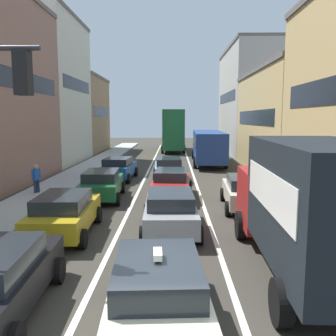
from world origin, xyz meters
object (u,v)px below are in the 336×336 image
at_px(sedan_left_lane_third, 102,184).
at_px(coupe_centre_lane_fourth, 169,168).
at_px(bus_mid_queue_primary, 208,144).
at_px(sedan_left_lane_fourth, 119,168).
at_px(sedan_centre_lane_second, 170,210).
at_px(bus_far_queue_secondary, 173,128).
at_px(sedan_right_lane_behind_truck, 246,191).
at_px(removalist_box_truck, 307,203).
at_px(wagon_left_lane_second, 64,213).
at_px(hatchback_centre_lane_third, 171,183).
at_px(taxi_centre_lane_front, 158,291).
at_px(pedestrian_near_kerb, 36,178).

relative_size(sedan_left_lane_third, coupe_centre_lane_fourth, 1.01).
bearing_deg(bus_mid_queue_primary, sedan_left_lane_fourth, 143.82).
xyz_separation_m(sedan_centre_lane_second, bus_far_queue_secondary, (-0.00, 32.67, 2.03)).
height_order(sedan_left_lane_third, sedan_right_lane_behind_truck, same).
bearing_deg(coupe_centre_lane_fourth, sedan_left_lane_fourth, 86.65).
bearing_deg(removalist_box_truck, wagon_left_lane_second, 67.12).
relative_size(removalist_box_truck, hatchback_centre_lane_third, 1.77).
distance_m(sedan_centre_lane_second, coupe_centre_lane_fourth, 11.19).
bearing_deg(taxi_centre_lane_front, bus_mid_queue_primary, -10.74).
distance_m(bus_mid_queue_primary, pedestrian_near_kerb, 17.29).
xyz_separation_m(bus_mid_queue_primary, bus_far_queue_secondary, (-3.22, 12.70, 1.07)).
bearing_deg(taxi_centre_lane_front, pedestrian_near_kerb, 26.17).
xyz_separation_m(hatchback_centre_lane_third, pedestrian_near_kerb, (-7.23, 0.61, 0.15)).
xyz_separation_m(hatchback_centre_lane_third, coupe_centre_lane_fourth, (-0.23, 5.59, 0.00)).
bearing_deg(bus_mid_queue_primary, hatchback_centre_lane_third, 169.19).
distance_m(bus_far_queue_secondary, pedestrian_near_kerb, 27.50).
xyz_separation_m(sedan_left_lane_third, coupe_centre_lane_fourth, (3.30, 5.94, 0.00)).
xyz_separation_m(wagon_left_lane_second, pedestrian_near_kerb, (-3.50, 6.64, 0.15)).
bearing_deg(sedan_left_lane_fourth, wagon_left_lane_second, -177.17).
xyz_separation_m(coupe_centre_lane_fourth, pedestrian_near_kerb, (-6.99, -4.99, 0.15)).
bearing_deg(coupe_centre_lane_fourth, sedan_centre_lane_second, 178.83).
bearing_deg(hatchback_centre_lane_third, taxi_centre_lane_front, -177.82).
bearing_deg(sedan_centre_lane_second, pedestrian_near_kerb, 47.61).
relative_size(taxi_centre_lane_front, wagon_left_lane_second, 1.01).
bearing_deg(pedestrian_near_kerb, bus_mid_queue_primary, -92.96).
bearing_deg(hatchback_centre_lane_third, sedan_left_lane_third, 98.74).
distance_m(coupe_centre_lane_fourth, pedestrian_near_kerb, 8.59).
height_order(taxi_centre_lane_front, wagon_left_lane_second, taxi_centre_lane_front).
distance_m(taxi_centre_lane_front, pedestrian_near_kerb, 14.30).
distance_m(hatchback_centre_lane_third, sedan_left_lane_third, 3.55).
bearing_deg(sedan_centre_lane_second, sedan_left_lane_third, 32.17).
height_order(taxi_centre_lane_front, hatchback_centre_lane_third, taxi_centre_lane_front).
bearing_deg(wagon_left_lane_second, sedan_centre_lane_second, -85.28).
xyz_separation_m(taxi_centre_lane_front, sedan_right_lane_behind_truck, (3.58, 9.73, -0.00)).
bearing_deg(bus_mid_queue_primary, pedestrian_near_kerb, 144.61).
height_order(removalist_box_truck, sedan_right_lane_behind_truck, removalist_box_truck).
height_order(taxi_centre_lane_front, coupe_centre_lane_fourth, taxi_centre_lane_front).
bearing_deg(pedestrian_near_kerb, sedan_right_lane_behind_truck, -160.12).
relative_size(taxi_centre_lane_front, sedan_left_lane_third, 1.00).
bearing_deg(sedan_left_lane_third, bus_far_queue_secondary, -10.46).
bearing_deg(wagon_left_lane_second, sedan_left_lane_third, -4.04).
relative_size(wagon_left_lane_second, bus_far_queue_secondary, 0.41).
relative_size(taxi_centre_lane_front, bus_mid_queue_primary, 0.42).
distance_m(sedan_centre_lane_second, bus_far_queue_secondary, 32.73).
distance_m(sedan_right_lane_behind_truck, pedestrian_near_kerb, 10.97).
relative_size(removalist_box_truck, sedan_right_lane_behind_truck, 1.77).
bearing_deg(removalist_box_truck, coupe_centre_lane_fourth, 15.83).
height_order(wagon_left_lane_second, bus_far_queue_secondary, bus_far_queue_secondary).
height_order(wagon_left_lane_second, sedan_right_lane_behind_truck, same).
relative_size(coupe_centre_lane_fourth, pedestrian_near_kerb, 2.63).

